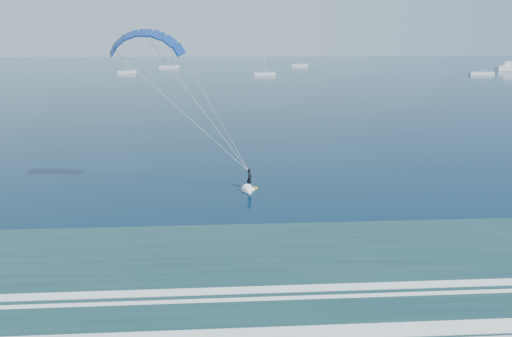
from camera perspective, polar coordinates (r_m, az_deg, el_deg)
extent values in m
cube|color=#1E423F|center=(24.84, 5.36, -16.53)|extent=(600.00, 22.00, 0.03)
cube|color=white|center=(22.77, 6.36, -19.80)|extent=(600.00, 1.10, 0.07)
cube|color=white|center=(26.10, 4.85, -14.77)|extent=(600.00, 0.70, 0.07)
cube|color=gold|center=(42.60, -0.82, -2.47)|extent=(1.52, 0.49, 0.09)
imported|color=black|center=(42.31, -0.82, -1.20)|extent=(0.58, 0.76, 1.88)
cone|color=white|center=(41.35, -0.94, -2.98)|extent=(1.31, 1.74, 1.10)
cube|color=white|center=(261.37, 29.31, 10.88)|extent=(15.30, 4.08, 2.24)
cube|color=white|center=(260.75, 29.18, 11.36)|extent=(7.14, 3.26, 2.04)
cylinder|color=silver|center=(260.68, 29.24, 11.80)|extent=(0.16, 0.16, 2.00)
cube|color=white|center=(214.17, -15.88, 11.51)|extent=(7.48, 2.40, 1.20)
cylinder|color=silver|center=(213.93, -15.98, 12.90)|extent=(0.18, 0.18, 9.23)
cylinder|color=silver|center=(213.85, -15.58, 11.90)|extent=(2.60, 0.12, 0.12)
cube|color=white|center=(256.95, -10.84, 12.37)|extent=(10.27, 2.40, 1.20)
cylinder|color=silver|center=(256.71, -10.92, 13.89)|extent=(0.18, 0.18, 12.43)
cylinder|color=silver|center=(256.74, -10.59, 12.69)|extent=(2.60, 0.12, 0.12)
cube|color=white|center=(193.71, 1.03, 11.72)|extent=(8.52, 2.40, 1.20)
cylinder|color=silver|center=(193.42, 1.04, 13.47)|extent=(0.18, 0.18, 10.65)
cylinder|color=silver|center=(193.72, 1.40, 12.13)|extent=(2.60, 0.12, 0.12)
cube|color=white|center=(269.41, 5.44, 12.70)|extent=(9.15, 2.40, 1.20)
cylinder|color=silver|center=(269.19, 5.47, 14.02)|extent=(0.18, 0.18, 11.19)
cylinder|color=silver|center=(269.54, 5.70, 12.99)|extent=(2.60, 0.12, 0.12)
cube|color=white|center=(219.99, 26.35, 10.61)|extent=(10.30, 2.40, 1.20)
cylinder|color=silver|center=(219.70, 26.57, 12.38)|extent=(0.18, 0.18, 12.54)
cylinder|color=silver|center=(220.50, 26.67, 10.94)|extent=(2.60, 0.12, 0.12)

